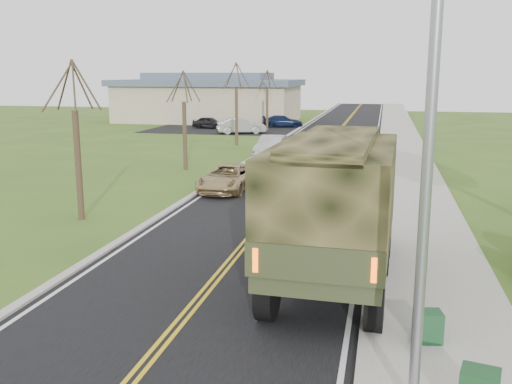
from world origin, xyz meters
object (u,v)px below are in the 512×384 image
(sedan_silver, at_px, (272,147))
(utility_box_far, at_px, (428,326))
(suv_champagne, at_px, (228,178))
(military_truck, at_px, (337,199))

(sedan_silver, height_order, utility_box_far, sedan_silver)
(sedan_silver, distance_m, utility_box_far, 27.32)
(suv_champagne, bearing_deg, sedan_silver, 93.79)
(military_truck, height_order, utility_box_far, military_truck)
(suv_champagne, height_order, sedan_silver, sedan_silver)
(military_truck, xyz_separation_m, sedan_silver, (-6.19, 22.76, -1.58))
(military_truck, relative_size, sedan_silver, 1.85)
(suv_champagne, height_order, utility_box_far, suv_champagne)
(military_truck, distance_m, suv_champagne, 12.97)
(sedan_silver, bearing_deg, utility_box_far, -69.20)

